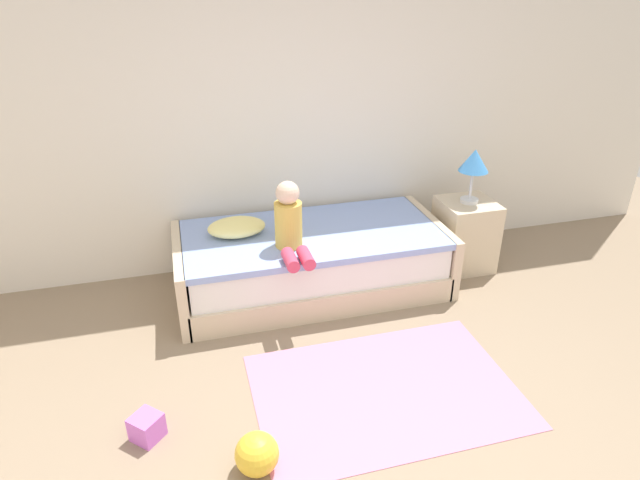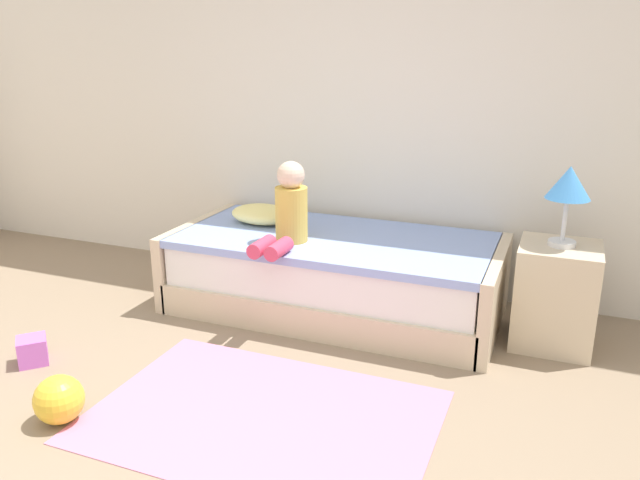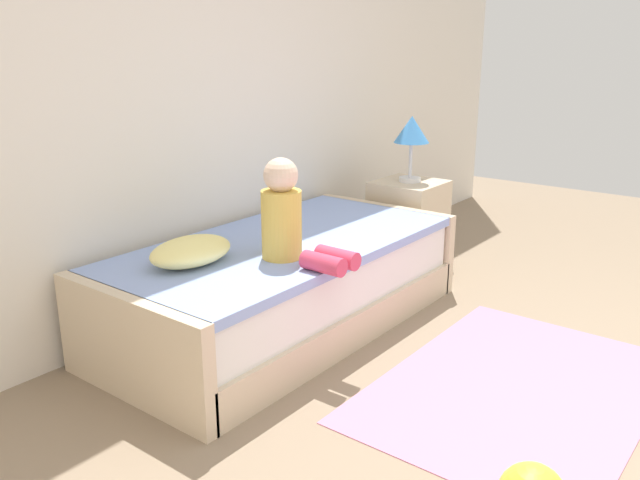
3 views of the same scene
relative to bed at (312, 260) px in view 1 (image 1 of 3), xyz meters
The scene contains 9 objects.
wall_rear 1.35m from the bed, 91.12° to the left, with size 7.20×0.10×2.90m, color silver.
bed is the anchor object (origin of this frame).
nightstand 1.35m from the bed, ahead, with size 0.44×0.44×0.60m, color beige.
table_lamp 1.52m from the bed, ahead, with size 0.24×0.24×0.45m.
child_figure 0.56m from the bed, 133.69° to the right, with size 0.20×0.51×0.50m.
pillow 0.66m from the bed, 169.96° to the left, with size 0.44×0.30×0.13m, color #F2E58C.
toy_ball 1.83m from the bed, 113.27° to the right, with size 0.23×0.23×0.23m, color yellow.
area_rug 1.33m from the bed, 84.25° to the right, with size 1.60×1.10×0.01m, color pink.
toy_block 1.83m from the bed, 134.37° to the right, with size 0.15×0.15×0.15m, color #CC66D8.
Camera 1 is at (-0.92, -1.68, 2.33)m, focal length 30.50 mm.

